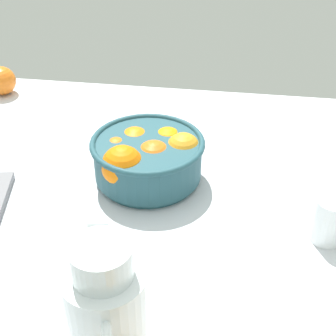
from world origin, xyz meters
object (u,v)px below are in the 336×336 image
Objects in this scene: juice_pitcher at (107,309)px; loose_orange_2 at (1,81)px; fruit_bowl at (147,157)px; juice_glass at (328,223)px.

loose_orange_2 is (-47.98, 72.04, -3.09)cm from juice_pitcher.
fruit_bowl is 2.70× the size of juice_glass.
loose_orange_2 is at bearing 150.05° from juice_glass.
fruit_bowl is 56.78cm from loose_orange_2.
juice_pitcher is 2.23× the size of juice_glass.
loose_orange_2 is (-46.09, 33.12, -1.54)cm from fruit_bowl.
juice_glass is at bearing 38.95° from juice_pitcher.
fruit_bowl reaches higher than juice_glass.
juice_glass is 92.38cm from loose_orange_2.
fruit_bowl is at bearing 92.78° from juice_pitcher.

